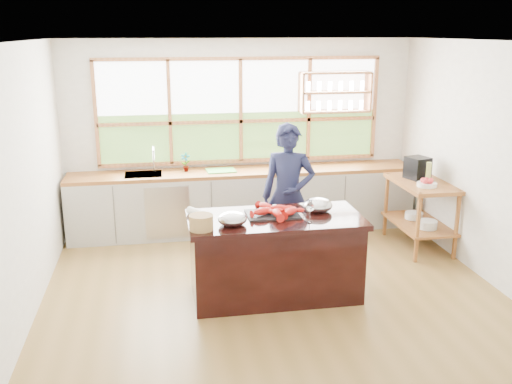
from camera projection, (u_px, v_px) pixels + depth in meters
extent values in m
plane|color=olive|center=(271.00, 287.00, 6.46)|extent=(5.00, 5.00, 0.00)
cube|color=silver|center=(241.00, 135.00, 8.22)|extent=(5.00, 0.02, 2.70)
cube|color=silver|center=(337.00, 247.00, 3.96)|extent=(5.00, 0.02, 2.70)
cube|color=silver|center=(26.00, 182.00, 5.67)|extent=(0.02, 4.50, 2.70)
cube|color=silver|center=(486.00, 162.00, 6.51)|extent=(0.02, 4.50, 2.70)
cube|color=white|center=(273.00, 41.00, 5.72)|extent=(5.00, 4.50, 0.02)
cube|color=#B07146|center=(241.00, 111.00, 8.10)|extent=(4.05, 0.06, 1.50)
cube|color=silver|center=(240.00, 86.00, 8.02)|extent=(3.98, 0.01, 0.75)
cube|color=#3A6424|center=(241.00, 137.00, 8.22)|extent=(3.98, 0.01, 0.70)
cube|color=#B07146|center=(336.00, 73.00, 8.07)|extent=(1.00, 0.28, 0.03)
cube|color=#B07146|center=(335.00, 92.00, 8.15)|extent=(1.00, 0.28, 0.03)
cube|color=#B07146|center=(334.00, 111.00, 8.23)|extent=(1.00, 0.28, 0.03)
cube|color=#B07146|center=(301.00, 93.00, 8.07)|extent=(0.03, 0.28, 0.55)
cube|color=#B07146|center=(368.00, 91.00, 8.23)|extent=(0.03, 0.28, 0.55)
cube|color=#AFAEA5|center=(244.00, 202.00, 8.18)|extent=(4.90, 0.62, 0.85)
cube|color=#AFB0B6|center=(168.00, 213.00, 7.70)|extent=(0.60, 0.01, 0.72)
cube|color=#925C25|center=(244.00, 172.00, 8.06)|extent=(4.90, 0.62, 0.05)
cube|color=#AFB0B6|center=(144.00, 180.00, 7.84)|extent=(0.50, 0.42, 0.16)
cube|color=#925C25|center=(457.00, 226.00, 7.13)|extent=(0.04, 0.04, 0.90)
cube|color=#925C25|center=(421.00, 203.00, 8.07)|extent=(0.04, 0.04, 0.90)
cube|color=#925C25|center=(418.00, 228.00, 7.04)|extent=(0.04, 0.04, 0.90)
cube|color=#925C25|center=(386.00, 204.00, 7.99)|extent=(0.04, 0.04, 0.90)
cube|color=#925C25|center=(419.00, 224.00, 7.59)|extent=(0.62, 1.10, 0.03)
cube|color=#925C25|center=(422.00, 184.00, 7.44)|extent=(0.62, 1.10, 0.05)
cylinder|color=silver|center=(428.00, 225.00, 7.34)|extent=(0.24, 0.24, 0.11)
cylinder|color=silver|center=(414.00, 216.00, 7.72)|extent=(0.24, 0.24, 0.09)
cube|color=black|center=(275.00, 259.00, 6.15)|extent=(1.77, 0.82, 0.84)
cube|color=black|center=(275.00, 220.00, 6.03)|extent=(1.85, 0.90, 0.06)
imported|color=#161A37|center=(288.00, 196.00, 6.87)|extent=(0.73, 0.58, 1.76)
imported|color=slate|center=(185.00, 162.00, 7.93)|extent=(0.16, 0.13, 0.27)
cube|color=green|center=(221.00, 170.00, 7.99)|extent=(0.42, 0.32, 0.01)
cube|color=black|center=(417.00, 168.00, 7.54)|extent=(0.33, 0.34, 0.29)
cylinder|color=#B0BE55|center=(428.00, 173.00, 7.35)|extent=(0.08, 0.08, 0.27)
cylinder|color=silver|center=(427.00, 185.00, 7.19)|extent=(0.25, 0.25, 0.05)
sphere|color=red|center=(431.00, 181.00, 7.19)|extent=(0.07, 0.07, 0.07)
sphere|color=red|center=(427.00, 180.00, 7.23)|extent=(0.07, 0.07, 0.07)
sphere|color=red|center=(423.00, 180.00, 7.20)|extent=(0.07, 0.07, 0.07)
sphere|color=red|center=(425.00, 182.00, 7.15)|extent=(0.07, 0.07, 0.07)
sphere|color=red|center=(430.00, 182.00, 7.14)|extent=(0.07, 0.07, 0.07)
cube|color=black|center=(272.00, 214.00, 6.09)|extent=(0.55, 0.40, 0.02)
ellipsoid|color=red|center=(262.00, 212.00, 6.01)|extent=(0.23, 0.15, 0.08)
ellipsoid|color=red|center=(279.00, 209.00, 6.11)|extent=(0.23, 0.14, 0.08)
ellipsoid|color=red|center=(291.00, 212.00, 6.01)|extent=(0.21, 0.21, 0.08)
ellipsoid|color=red|center=(266.00, 207.00, 6.18)|extent=(0.18, 0.23, 0.08)
ellipsoid|color=red|center=(277.00, 214.00, 5.95)|extent=(0.11, 0.22, 0.08)
ellipsoid|color=#AFB0B6|center=(232.00, 219.00, 5.77)|extent=(0.30, 0.30, 0.14)
ellipsoid|color=#AFB0B6|center=(318.00, 205.00, 6.21)|extent=(0.32, 0.32, 0.15)
cylinder|color=white|center=(310.00, 222.00, 5.85)|extent=(0.06, 0.06, 0.01)
cylinder|color=white|center=(310.00, 216.00, 5.84)|extent=(0.01, 0.01, 0.13)
ellipsoid|color=white|center=(310.00, 207.00, 5.81)|extent=(0.08, 0.08, 0.10)
cylinder|color=#9D7041|center=(201.00, 222.00, 5.62)|extent=(0.24, 0.24, 0.15)
cylinder|color=white|center=(198.00, 213.00, 6.03)|extent=(0.23, 0.29, 0.08)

